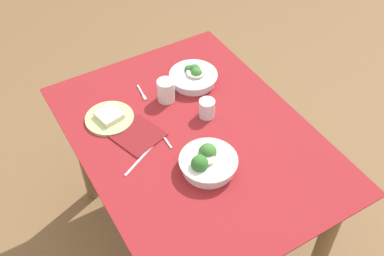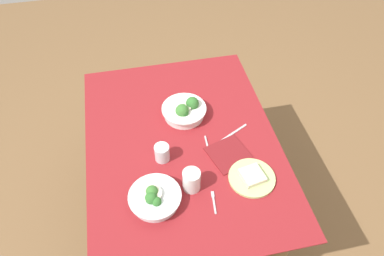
{
  "view_description": "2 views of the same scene",
  "coord_description": "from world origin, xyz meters",
  "px_view_note": "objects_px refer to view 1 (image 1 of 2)",
  "views": [
    {
      "loc": [
        -1.12,
        0.68,
        2.14
      ],
      "look_at": [
        0.02,
        -0.0,
        0.77
      ],
      "focal_mm": 43.87,
      "sensor_mm": 36.0,
      "label": 1
    },
    {
      "loc": [
        1.1,
        -0.18,
        2.07
      ],
      "look_at": [
        -0.05,
        0.06,
        0.77
      ],
      "focal_mm": 33.87,
      "sensor_mm": 36.0,
      "label": 2
    }
  ],
  "objects_px": {
    "fork_by_near_bowl": "(165,139)",
    "napkin_folded_upper": "(138,135)",
    "water_glass_center": "(207,108)",
    "fork_by_far_bowl": "(142,93)",
    "bread_side_plate": "(109,117)",
    "broccoli_bowl_near": "(194,77)",
    "water_glass_side": "(166,91)",
    "table_knife_left": "(140,160)",
    "broccoli_bowl_far": "(207,162)"
  },
  "relations": [
    {
      "from": "water_glass_side",
      "to": "broccoli_bowl_far",
      "type": "bearing_deg",
      "value": 172.78
    },
    {
      "from": "table_knife_left",
      "to": "fork_by_near_bowl",
      "type": "bearing_deg",
      "value": 172.09
    },
    {
      "from": "broccoli_bowl_near",
      "to": "fork_by_near_bowl",
      "type": "distance_m",
      "value": 0.38
    },
    {
      "from": "broccoli_bowl_far",
      "to": "bread_side_plate",
      "type": "height_order",
      "value": "broccoli_bowl_far"
    },
    {
      "from": "fork_by_near_bowl",
      "to": "napkin_folded_upper",
      "type": "height_order",
      "value": "napkin_folded_upper"
    },
    {
      "from": "bread_side_plate",
      "to": "broccoli_bowl_near",
      "type": "bearing_deg",
      "value": -86.27
    },
    {
      "from": "broccoli_bowl_near",
      "to": "water_glass_side",
      "type": "relative_size",
      "value": 2.16
    },
    {
      "from": "bread_side_plate",
      "to": "water_glass_center",
      "type": "distance_m",
      "value": 0.41
    },
    {
      "from": "broccoli_bowl_far",
      "to": "table_knife_left",
      "type": "xyz_separation_m",
      "value": [
        0.17,
        0.21,
        -0.03
      ]
    },
    {
      "from": "broccoli_bowl_near",
      "to": "water_glass_side",
      "type": "xyz_separation_m",
      "value": [
        -0.04,
        0.16,
        0.02
      ]
    },
    {
      "from": "broccoli_bowl_near",
      "to": "water_glass_center",
      "type": "xyz_separation_m",
      "value": [
        -0.22,
        0.06,
        0.01
      ]
    },
    {
      "from": "broccoli_bowl_far",
      "to": "fork_by_near_bowl",
      "type": "relative_size",
      "value": 2.08
    },
    {
      "from": "fork_by_near_bowl",
      "to": "bread_side_plate",
      "type": "bearing_deg",
      "value": 36.14
    },
    {
      "from": "broccoli_bowl_far",
      "to": "fork_by_far_bowl",
      "type": "distance_m",
      "value": 0.52
    },
    {
      "from": "broccoli_bowl_far",
      "to": "fork_by_far_bowl",
      "type": "bearing_deg",
      "value": 2.45
    },
    {
      "from": "water_glass_side",
      "to": "napkin_folded_upper",
      "type": "bearing_deg",
      "value": 123.58
    },
    {
      "from": "water_glass_center",
      "to": "water_glass_side",
      "type": "xyz_separation_m",
      "value": [
        0.18,
        0.1,
        0.01
      ]
    },
    {
      "from": "broccoli_bowl_far",
      "to": "water_glass_center",
      "type": "relative_size",
      "value": 2.73
    },
    {
      "from": "bread_side_plate",
      "to": "napkin_folded_upper",
      "type": "xyz_separation_m",
      "value": [
        -0.15,
        -0.06,
        -0.01
      ]
    },
    {
      "from": "water_glass_center",
      "to": "water_glass_side",
      "type": "height_order",
      "value": "water_glass_side"
    },
    {
      "from": "broccoli_bowl_far",
      "to": "broccoli_bowl_near",
      "type": "height_order",
      "value": "broccoli_bowl_far"
    },
    {
      "from": "bread_side_plate",
      "to": "fork_by_near_bowl",
      "type": "xyz_separation_m",
      "value": [
        -0.22,
        -0.15,
        -0.01
      ]
    },
    {
      "from": "water_glass_side",
      "to": "table_knife_left",
      "type": "distance_m",
      "value": 0.37
    },
    {
      "from": "broccoli_bowl_far",
      "to": "water_glass_side",
      "type": "height_order",
      "value": "water_glass_side"
    },
    {
      "from": "broccoli_bowl_near",
      "to": "bread_side_plate",
      "type": "xyz_separation_m",
      "value": [
        -0.03,
        0.43,
        -0.02
      ]
    },
    {
      "from": "water_glass_side",
      "to": "napkin_folded_upper",
      "type": "distance_m",
      "value": 0.25
    },
    {
      "from": "fork_by_far_bowl",
      "to": "napkin_folded_upper",
      "type": "relative_size",
      "value": 0.6
    },
    {
      "from": "fork_by_near_bowl",
      "to": "napkin_folded_upper",
      "type": "bearing_deg",
      "value": 52.9
    },
    {
      "from": "bread_side_plate",
      "to": "fork_by_far_bowl",
      "type": "height_order",
      "value": "bread_side_plate"
    },
    {
      "from": "bread_side_plate",
      "to": "fork_by_near_bowl",
      "type": "bearing_deg",
      "value": -146.23
    },
    {
      "from": "broccoli_bowl_far",
      "to": "water_glass_side",
      "type": "relative_size",
      "value": 2.2
    },
    {
      "from": "fork_by_near_bowl",
      "to": "napkin_folded_upper",
      "type": "distance_m",
      "value": 0.11
    },
    {
      "from": "water_glass_center",
      "to": "table_knife_left",
      "type": "bearing_deg",
      "value": 102.51
    },
    {
      "from": "broccoli_bowl_near",
      "to": "table_knife_left",
      "type": "distance_m",
      "value": 0.52
    },
    {
      "from": "water_glass_center",
      "to": "fork_by_far_bowl",
      "type": "height_order",
      "value": "water_glass_center"
    },
    {
      "from": "fork_by_near_bowl",
      "to": "water_glass_center",
      "type": "bearing_deg",
      "value": -79.83
    },
    {
      "from": "fork_by_near_bowl",
      "to": "fork_by_far_bowl",
      "type": "bearing_deg",
      "value": -6.04
    },
    {
      "from": "broccoli_bowl_near",
      "to": "water_glass_center",
      "type": "relative_size",
      "value": 2.68
    },
    {
      "from": "broccoli_bowl_far",
      "to": "water_glass_side",
      "type": "distance_m",
      "value": 0.43
    },
    {
      "from": "water_glass_center",
      "to": "water_glass_side",
      "type": "distance_m",
      "value": 0.2
    },
    {
      "from": "water_glass_center",
      "to": "table_knife_left",
      "type": "xyz_separation_m",
      "value": [
        -0.08,
        0.36,
        -0.04
      ]
    },
    {
      "from": "bread_side_plate",
      "to": "fork_by_far_bowl",
      "type": "relative_size",
      "value": 1.92
    },
    {
      "from": "napkin_folded_upper",
      "to": "table_knife_left",
      "type": "bearing_deg",
      "value": 156.67
    },
    {
      "from": "water_glass_center",
      "to": "fork_by_near_bowl",
      "type": "relative_size",
      "value": 0.76
    },
    {
      "from": "water_glass_side",
      "to": "fork_by_far_bowl",
      "type": "relative_size",
      "value": 0.95
    },
    {
      "from": "table_knife_left",
      "to": "napkin_folded_upper",
      "type": "relative_size",
      "value": 1.04
    },
    {
      "from": "bread_side_plate",
      "to": "table_knife_left",
      "type": "distance_m",
      "value": 0.27
    },
    {
      "from": "fork_by_far_bowl",
      "to": "napkin_folded_upper",
      "type": "height_order",
      "value": "napkin_folded_upper"
    },
    {
      "from": "broccoli_bowl_far",
      "to": "bread_side_plate",
      "type": "bearing_deg",
      "value": 26.0
    },
    {
      "from": "bread_side_plate",
      "to": "water_glass_side",
      "type": "relative_size",
      "value": 2.01
    }
  ]
}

